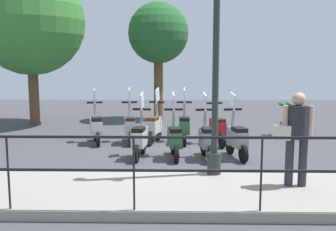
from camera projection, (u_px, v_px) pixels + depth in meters
ground_plane at (188, 152)px, 9.47m from camera, size 28.00×28.00×0.00m
promenade_walkway at (193, 191)px, 6.34m from camera, size 2.20×20.00×0.15m
fence_railing at (198, 158)px, 5.19m from camera, size 0.04×16.03×1.07m
lamp_post_near at (216, 64)px, 6.79m from camera, size 0.26×0.90×4.61m
pedestrian_with_bag at (296, 132)px, 6.24m from camera, size 0.36×0.66×1.59m
tree_large at (30, 21)px, 13.28m from camera, size 3.85×3.85×5.65m
tree_distant at (158, 34)px, 14.60m from camera, size 2.37×2.37×4.60m
potted_palm at (289, 122)px, 11.39m from camera, size 1.06×0.66×1.05m
scooter_near_0 at (237, 138)px, 8.76m from camera, size 1.22×0.50×1.54m
scooter_near_1 at (207, 139)px, 8.69m from camera, size 1.23×0.44×1.54m
scooter_near_2 at (175, 138)px, 8.74m from camera, size 1.23×0.44×1.54m
scooter_near_3 at (140, 138)px, 8.77m from camera, size 1.23×0.44×1.54m
scooter_far_0 at (217, 128)px, 10.20m from camera, size 1.22×0.49×1.54m
scooter_far_1 at (184, 126)px, 10.43m from camera, size 1.23×0.44×1.54m
scooter_far_2 at (154, 126)px, 10.46m from camera, size 1.21×0.51×1.54m
scooter_far_3 at (130, 126)px, 10.43m from camera, size 1.23×0.45×1.54m
scooter_far_4 at (96, 127)px, 10.38m from camera, size 1.20×0.55×1.54m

